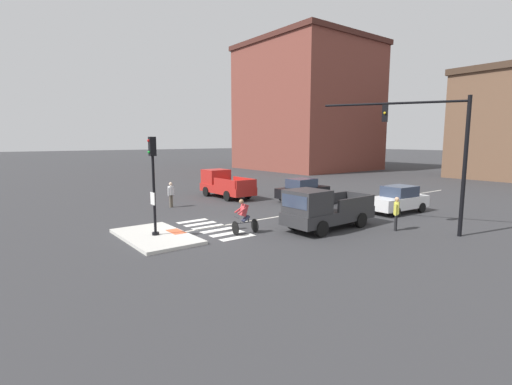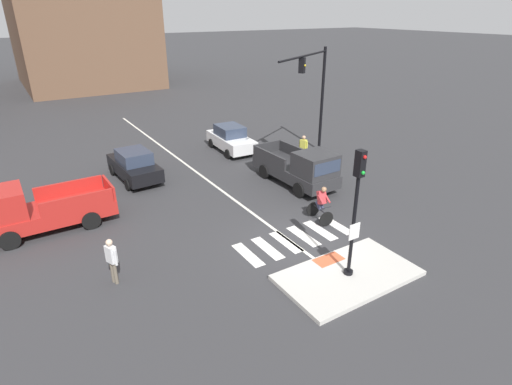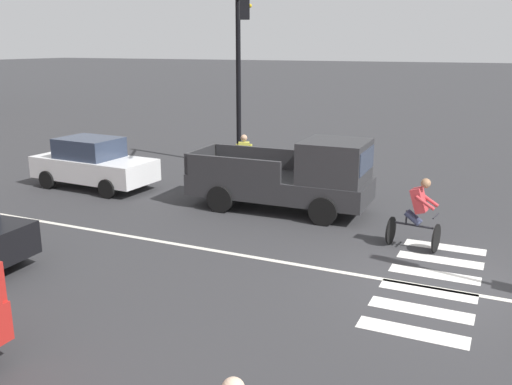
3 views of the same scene
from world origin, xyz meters
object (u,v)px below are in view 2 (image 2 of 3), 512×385
at_px(pickup_truck_charcoal_eastbound_mid, 300,168).
at_px(pickup_truck_red_cross_left, 35,210).
at_px(pedestrian_waiting_far_side, 303,147).
at_px(cyclist, 321,203).
at_px(traffic_light_mast, 315,86).
at_px(pedestrian_at_curb_left, 112,258).
at_px(signal_pole, 356,203).
at_px(car_black_westbound_far, 134,165).
at_px(car_white_eastbound_far, 231,139).

xyz_separation_m(pickup_truck_charcoal_eastbound_mid, pickup_truck_red_cross_left, (-12.05, 1.87, 0.00)).
xyz_separation_m(pickup_truck_charcoal_eastbound_mid, pedestrian_waiting_far_side, (2.32, 2.72, 0.00)).
relative_size(pickup_truck_charcoal_eastbound_mid, cyclist, 3.06).
distance_m(traffic_light_mast, pedestrian_at_curb_left, 15.80).
relative_size(cyclist, pedestrian_waiting_far_side, 1.01).
distance_m(signal_pole, traffic_light_mast, 12.88).
relative_size(car_black_westbound_far, pickup_truck_red_cross_left, 0.82).
xyz_separation_m(pickup_truck_red_cross_left, pedestrian_waiting_far_side, (14.38, 0.84, 0.00)).
relative_size(car_white_eastbound_far, pickup_truck_red_cross_left, 0.82).
bearing_deg(traffic_light_mast, cyclist, -126.54).
xyz_separation_m(pickup_truck_charcoal_eastbound_mid, cyclist, (-1.66, -3.60, -0.11)).
bearing_deg(pedestrian_waiting_far_side, pickup_truck_charcoal_eastbound_mid, -130.54).
height_order(pickup_truck_red_cross_left, pedestrian_at_curb_left, pickup_truck_red_cross_left).
distance_m(signal_pole, cyclist, 4.51).
height_order(signal_pole, car_black_westbound_far, signal_pole).
height_order(signal_pole, car_white_eastbound_far, signal_pole).
bearing_deg(pickup_truck_charcoal_eastbound_mid, car_black_westbound_far, 142.08).
xyz_separation_m(signal_pole, car_white_eastbound_far, (3.25, 14.21, -2.00)).
relative_size(car_white_eastbound_far, pedestrian_at_curb_left, 2.50).
height_order(traffic_light_mast, pedestrian_waiting_far_side, traffic_light_mast).
distance_m(car_white_eastbound_far, cyclist, 10.66).
bearing_deg(pickup_truck_red_cross_left, pedestrian_at_curb_left, -71.65).
xyz_separation_m(pickup_truck_red_cross_left, cyclist, (10.40, -5.48, -0.11)).
bearing_deg(signal_pole, pickup_truck_red_cross_left, 133.22).
bearing_deg(signal_pole, pedestrian_waiting_far_side, 59.77).
height_order(car_white_eastbound_far, cyclist, cyclist).
relative_size(car_black_westbound_far, cyclist, 2.49).
xyz_separation_m(traffic_light_mast, pedestrian_at_curb_left, (-13.89, -6.76, -3.33)).
height_order(traffic_light_mast, car_white_eastbound_far, traffic_light_mast).
bearing_deg(pickup_truck_red_cross_left, traffic_light_mast, 5.71).
bearing_deg(cyclist, signal_pole, -116.58).
relative_size(car_black_westbound_far, pickup_truck_charcoal_eastbound_mid, 0.81).
relative_size(signal_pole, pedestrian_waiting_far_side, 2.64).
height_order(traffic_light_mast, cyclist, traffic_light_mast).
height_order(traffic_light_mast, car_black_westbound_far, traffic_light_mast).
bearing_deg(car_white_eastbound_far, traffic_light_mast, -42.94).
bearing_deg(pickup_truck_red_cross_left, cyclist, -27.79).
relative_size(signal_pole, pickup_truck_red_cross_left, 0.86).
bearing_deg(signal_pole, pickup_truck_charcoal_eastbound_mid, 64.34).
bearing_deg(traffic_light_mast, pickup_truck_charcoal_eastbound_mid, -136.00).
relative_size(traffic_light_mast, cyclist, 3.80).
height_order(signal_pole, pickup_truck_red_cross_left, signal_pole).
relative_size(car_white_eastbound_far, pickup_truck_charcoal_eastbound_mid, 0.81).
height_order(car_black_westbound_far, car_white_eastbound_far, same).
xyz_separation_m(car_white_eastbound_far, pickup_truck_red_cross_left, (-11.82, -5.09, 0.17)).
distance_m(pickup_truck_charcoal_eastbound_mid, pickup_truck_red_cross_left, 12.20).
distance_m(pedestrian_at_curb_left, pedestrian_waiting_far_side, 14.02).
bearing_deg(pedestrian_waiting_far_side, car_black_westbound_far, 163.80).
relative_size(pickup_truck_red_cross_left, pedestrian_at_curb_left, 3.07).
xyz_separation_m(pickup_truck_charcoal_eastbound_mid, pedestrian_at_curb_left, (-10.33, -3.33, 0.00)).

